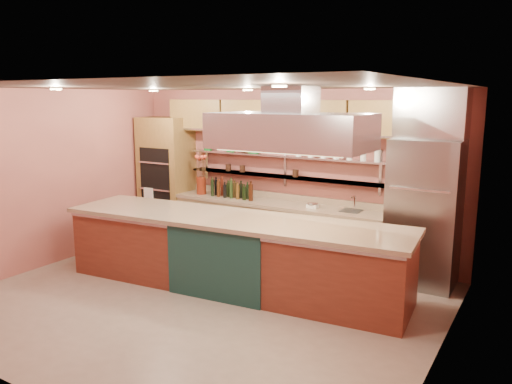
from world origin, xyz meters
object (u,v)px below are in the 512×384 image
Objects in this scene: copper_kettle at (245,148)px; green_canister at (252,148)px; island at (232,253)px; flower_vase at (201,186)px; refrigerator at (424,213)px; kitchen_scale at (313,205)px.

green_canister is at bearing 0.00° from copper_kettle.
flower_vase is at bearing 132.68° from island.
island is (-2.25, -1.52, -0.54)m from refrigerator.
green_canister is at bearing 13.10° from flower_vase.
kitchen_scale is at bearing 179.67° from refrigerator.
copper_kettle is at bearing 175.82° from refrigerator.
refrigerator is 12.16× the size of kitchen_scale.
refrigerator reaches higher than kitchen_scale.
refrigerator is at bearing -4.38° from green_canister.
copper_kettle is (-0.89, 1.75, 1.28)m from island.
island is at bearing -95.71° from kitchen_scale.
green_canister reaches higher than island.
island is at bearing -62.92° from copper_kettle.
flower_vase is at bearing -164.62° from copper_kettle.
refrigerator is at bearing -4.18° from copper_kettle.
green_canister is (-3.00, 0.23, 0.75)m from refrigerator.
copper_kettle is 1.21× the size of green_canister.
copper_kettle is at bearing 180.00° from green_canister.
copper_kettle is (-3.15, 0.23, 0.74)m from refrigerator.
green_canister is at bearing 175.62° from refrigerator.
kitchen_scale is at bearing -8.81° from copper_kettle.
green_canister is (-1.27, 0.22, 0.82)m from kitchen_scale.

